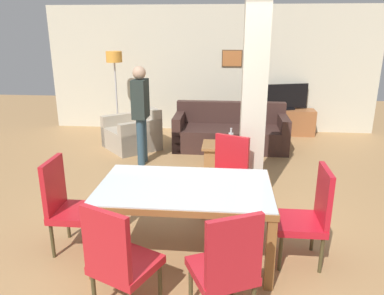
# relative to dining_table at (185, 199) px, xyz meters

# --- Properties ---
(ground_plane) EXTENTS (18.00, 18.00, 0.00)m
(ground_plane) POSITION_rel_dining_table_xyz_m (0.00, 0.00, -0.62)
(ground_plane) COLOR #A97E4F
(back_wall) EXTENTS (7.20, 0.09, 2.70)m
(back_wall) POSITION_rel_dining_table_xyz_m (0.00, 5.02, 0.73)
(back_wall) COLOR beige
(back_wall) RESTS_ON ground_plane
(divider_pillar) EXTENTS (0.30, 0.36, 2.70)m
(divider_pillar) POSITION_rel_dining_table_xyz_m (0.72, 1.36, 0.73)
(divider_pillar) COLOR beige
(divider_pillar) RESTS_ON ground_plane
(dining_table) EXTENTS (1.70, 1.04, 0.76)m
(dining_table) POSITION_rel_dining_table_xyz_m (0.00, 0.00, 0.00)
(dining_table) COLOR brown
(dining_table) RESTS_ON ground_plane
(dining_chair_near_right) EXTENTS (0.61, 0.61, 0.98)m
(dining_chair_near_right) POSITION_rel_dining_table_xyz_m (0.42, -0.90, -0.10)
(dining_chair_near_right) COLOR red
(dining_chair_near_right) RESTS_ON ground_plane
(dining_chair_far_right) EXTENTS (0.61, 0.61, 0.98)m
(dining_chair_far_right) POSITION_rel_dining_table_xyz_m (0.42, 0.94, -0.10)
(dining_chair_far_right) COLOR red
(dining_chair_far_right) RESTS_ON ground_plane
(dining_chair_near_left) EXTENTS (0.61, 0.61, 0.98)m
(dining_chair_near_left) POSITION_rel_dining_table_xyz_m (-0.42, -0.90, -0.10)
(dining_chair_near_left) COLOR red
(dining_chair_near_left) RESTS_ON ground_plane
(dining_chair_head_left) EXTENTS (0.46, 0.46, 0.98)m
(dining_chair_head_left) POSITION_rel_dining_table_xyz_m (-1.22, 0.00, -0.10)
(dining_chair_head_left) COLOR red
(dining_chair_head_left) RESTS_ON ground_plane
(dining_chair_head_right) EXTENTS (0.46, 0.46, 0.98)m
(dining_chair_head_right) POSITION_rel_dining_table_xyz_m (1.21, 0.00, -0.10)
(dining_chair_head_right) COLOR red
(dining_chair_head_right) RESTS_ON ground_plane
(sofa) EXTENTS (2.13, 0.91, 0.85)m
(sofa) POSITION_rel_dining_table_xyz_m (0.46, 3.66, -0.33)
(sofa) COLOR #3B2520
(sofa) RESTS_ON ground_plane
(armchair) EXTENTS (1.24, 1.25, 0.78)m
(armchair) POSITION_rel_dining_table_xyz_m (-1.40, 3.47, -0.34)
(armchair) COLOR #B1A490
(armchair) RESTS_ON ground_plane
(coffee_table) EXTENTS (0.77, 0.56, 0.38)m
(coffee_table) POSITION_rel_dining_table_xyz_m (0.39, 2.61, -0.42)
(coffee_table) COLOR #996639
(coffee_table) RESTS_ON ground_plane
(bottle) EXTENTS (0.08, 0.08, 0.28)m
(bottle) POSITION_rel_dining_table_xyz_m (0.47, 2.63, -0.13)
(bottle) COLOR #B2B7BC
(bottle) RESTS_ON coffee_table
(tv_stand) EXTENTS (1.30, 0.40, 0.55)m
(tv_stand) POSITION_rel_dining_table_xyz_m (1.63, 4.74, -0.34)
(tv_stand) COLOR #9F5E34
(tv_stand) RESTS_ON ground_plane
(tv_screen) EXTENTS (0.96, 0.35, 0.55)m
(tv_screen) POSITION_rel_dining_table_xyz_m (1.63, 4.74, 0.20)
(tv_screen) COLOR black
(tv_screen) RESTS_ON tv_stand
(floor_lamp) EXTENTS (0.33, 0.33, 1.77)m
(floor_lamp) POSITION_rel_dining_table_xyz_m (-1.94, 4.33, 0.88)
(floor_lamp) COLOR #B7B7BC
(floor_lamp) RESTS_ON ground_plane
(standing_person) EXTENTS (0.23, 0.39, 1.65)m
(standing_person) POSITION_rel_dining_table_xyz_m (-1.04, 2.65, 0.33)
(standing_person) COLOR #2D4758
(standing_person) RESTS_ON ground_plane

